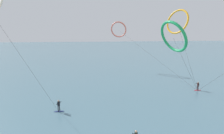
% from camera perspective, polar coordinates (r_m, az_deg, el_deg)
% --- Properties ---
extents(sea_water, '(400.00, 200.00, 0.08)m').
position_cam_1_polar(sea_water, '(109.70, -6.15, 5.63)').
color(sea_water, slate).
rests_on(sea_water, ground).
extents(surfer_crimson, '(1.40, 0.61, 1.70)m').
position_cam_1_polar(surfer_crimson, '(36.57, 26.52, -5.82)').
color(surfer_crimson, red).
rests_on(surfer_crimson, ground).
extents(surfer_navy, '(1.40, 0.71, 1.70)m').
position_cam_1_polar(surfer_navy, '(25.50, -17.19, -12.38)').
color(surfer_navy, navy).
rests_on(surfer_navy, ground).
extents(kite_amber, '(5.18, 5.44, 15.22)m').
position_cam_1_polar(kite_amber, '(35.88, 20.79, 13.84)').
color(kite_amber, orange).
rests_on(kite_amber, ground).
extents(kite_emerald, '(9.53, 6.68, 12.67)m').
position_cam_1_polar(kite_emerald, '(27.94, 19.63, 9.40)').
color(kite_emerald, '#199351').
rests_on(kite_emerald, ground).
extents(kite_coral, '(13.85, 23.87, 14.04)m').
position_cam_1_polar(kite_coral, '(51.56, 2.21, 12.28)').
color(kite_coral, '#EA7260').
rests_on(kite_coral, ground).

